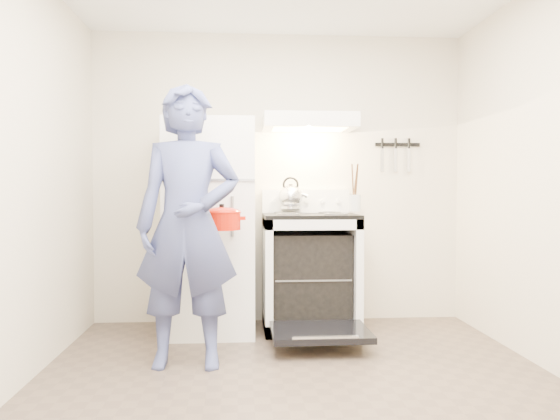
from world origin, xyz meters
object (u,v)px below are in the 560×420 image
at_px(stove_body, 310,273).
at_px(person, 188,226).
at_px(refrigerator, 211,227).
at_px(tea_kettle, 291,195).
at_px(dutch_oven, 222,221).

xyz_separation_m(stove_body, person, (-0.91, -0.90, 0.45)).
distance_m(stove_body, person, 1.35).
height_order(stove_body, person, person).
height_order(refrigerator, tea_kettle, refrigerator).
height_order(refrigerator, stove_body, refrigerator).
xyz_separation_m(refrigerator, person, (-0.10, -0.87, 0.06)).
bearing_deg(refrigerator, stove_body, 1.77).
xyz_separation_m(tea_kettle, person, (-0.77, -1.09, -0.19)).
height_order(tea_kettle, dutch_oven, tea_kettle).
height_order(tea_kettle, person, person).
bearing_deg(refrigerator, tea_kettle, 18.00).
distance_m(tea_kettle, person, 1.34).
bearing_deg(dutch_oven, refrigerator, 100.45).
bearing_deg(refrigerator, dutch_oven, -79.55).
height_order(stove_body, tea_kettle, tea_kettle).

